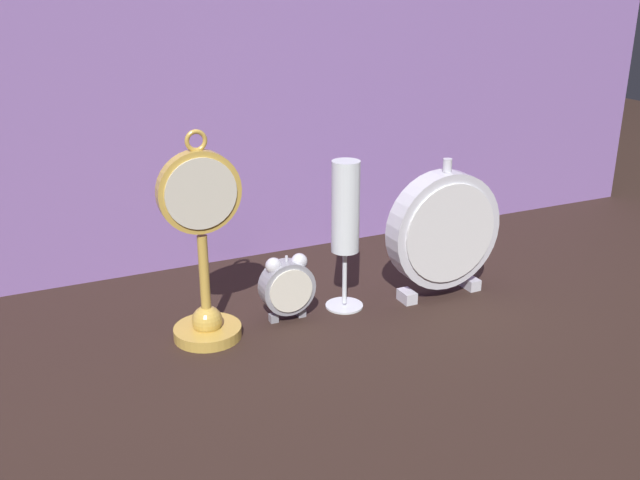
{
  "coord_description": "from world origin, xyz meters",
  "views": [
    {
      "loc": [
        -0.42,
        -0.84,
        0.48
      ],
      "look_at": [
        0.0,
        0.08,
        0.11
      ],
      "focal_mm": 40.0,
      "sensor_mm": 36.0,
      "label": 1
    }
  ],
  "objects_px": {
    "mantel_clock_silver": "(444,231)",
    "champagne_flute": "(345,218)",
    "pocket_watch_on_stand": "(203,257)",
    "alarm_clock_twin_bell": "(287,285)"
  },
  "relations": [
    {
      "from": "pocket_watch_on_stand",
      "to": "mantel_clock_silver",
      "type": "relative_size",
      "value": 1.33
    },
    {
      "from": "pocket_watch_on_stand",
      "to": "champagne_flute",
      "type": "xyz_separation_m",
      "value": [
        0.22,
        0.01,
        0.02
      ]
    },
    {
      "from": "mantel_clock_silver",
      "to": "alarm_clock_twin_bell",
      "type": "bearing_deg",
      "value": 174.69
    },
    {
      "from": "mantel_clock_silver",
      "to": "champagne_flute",
      "type": "relative_size",
      "value": 0.97
    },
    {
      "from": "pocket_watch_on_stand",
      "to": "mantel_clock_silver",
      "type": "distance_m",
      "value": 0.38
    },
    {
      "from": "pocket_watch_on_stand",
      "to": "mantel_clock_silver",
      "type": "height_order",
      "value": "pocket_watch_on_stand"
    },
    {
      "from": "alarm_clock_twin_bell",
      "to": "champagne_flute",
      "type": "relative_size",
      "value": 0.44
    },
    {
      "from": "mantel_clock_silver",
      "to": "champagne_flute",
      "type": "bearing_deg",
      "value": 170.33
    },
    {
      "from": "alarm_clock_twin_bell",
      "to": "champagne_flute",
      "type": "bearing_deg",
      "value": 1.98
    },
    {
      "from": "mantel_clock_silver",
      "to": "champagne_flute",
      "type": "xyz_separation_m",
      "value": [
        -0.16,
        0.03,
        0.04
      ]
    }
  ]
}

